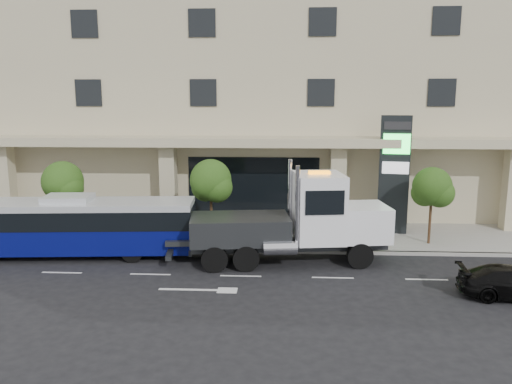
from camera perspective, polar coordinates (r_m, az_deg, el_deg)
ground at (r=23.51m, az=-1.45°, el=-8.33°), size 120.00×120.00×0.00m
sidewalk at (r=28.25m, az=-0.64°, el=-4.92°), size 120.00×6.00×0.15m
curb at (r=25.38m, az=-1.09°, el=-6.72°), size 120.00×0.30×0.15m
convention_center at (r=37.72m, az=0.39°, el=14.12°), size 60.00×17.60×20.00m
tree_left at (r=28.68m, az=-21.16°, el=0.81°), size 2.27×2.20×4.22m
tree_mid at (r=26.40m, az=-5.14°, el=1.02°), size 2.28×2.20×4.38m
tree_right at (r=27.29m, az=19.52°, el=0.29°), size 2.10×2.00×4.04m
city_bus at (r=26.01m, az=-20.51°, el=-3.60°), size 12.19×3.52×3.05m
tow_truck at (r=23.48m, az=4.89°, el=-3.40°), size 10.53×3.70×4.76m
signage_pylon at (r=28.92m, az=15.49°, el=1.99°), size 1.72×0.88×6.60m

